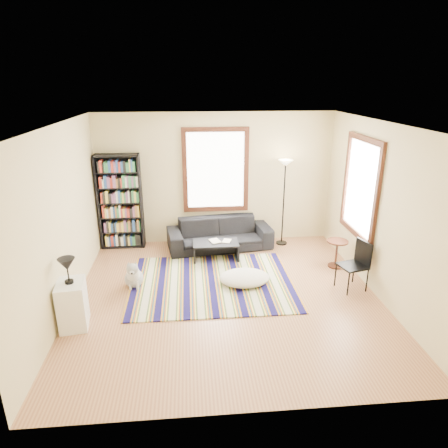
{
  "coord_description": "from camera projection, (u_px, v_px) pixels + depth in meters",
  "views": [
    {
      "loc": [
        -0.57,
        -5.83,
        3.4
      ],
      "look_at": [
        0.0,
        0.5,
        1.1
      ],
      "focal_mm": 32.0,
      "sensor_mm": 36.0,
      "label": 1
    }
  ],
  "objects": [
    {
      "name": "floor",
      "position": [
        227.0,
        298.0,
        6.69
      ],
      "size": [
        5.0,
        5.0,
        0.1
      ],
      "primitive_type": "cube",
      "color": "#B27F51",
      "rests_on": "ground"
    },
    {
      "name": "ceiling",
      "position": [
        227.0,
        121.0,
        5.7
      ],
      "size": [
        5.0,
        5.0,
        0.1
      ],
      "primitive_type": "cube",
      "color": "white",
      "rests_on": "floor"
    },
    {
      "name": "wall_back",
      "position": [
        215.0,
        179.0,
        8.58
      ],
      "size": [
        5.0,
        0.1,
        2.8
      ],
      "primitive_type": "cube",
      "color": "beige",
      "rests_on": "floor"
    },
    {
      "name": "wall_front",
      "position": [
        253.0,
        303.0,
        3.81
      ],
      "size": [
        5.0,
        0.1,
        2.8
      ],
      "primitive_type": "cube",
      "color": "beige",
      "rests_on": "floor"
    },
    {
      "name": "wall_left",
      "position": [
        58.0,
        222.0,
        5.98
      ],
      "size": [
        0.1,
        5.0,
        2.8
      ],
      "primitive_type": "cube",
      "color": "beige",
      "rests_on": "floor"
    },
    {
      "name": "wall_right",
      "position": [
        385.0,
        212.0,
        6.41
      ],
      "size": [
        0.1,
        5.0,
        2.8
      ],
      "primitive_type": "cube",
      "color": "beige",
      "rests_on": "floor"
    },
    {
      "name": "window_back",
      "position": [
        216.0,
        170.0,
        8.44
      ],
      "size": [
        1.2,
        0.06,
        1.6
      ],
      "primitive_type": "cube",
      "color": "white",
      "rests_on": "wall_back"
    },
    {
      "name": "window_right",
      "position": [
        361.0,
        188.0,
        7.08
      ],
      "size": [
        0.06,
        1.2,
        1.6
      ],
      "primitive_type": "cube",
      "color": "white",
      "rests_on": "wall_right"
    },
    {
      "name": "rug",
      "position": [
        212.0,
        283.0,
        7.09
      ],
      "size": [
        2.85,
        2.28,
        0.02
      ],
      "primitive_type": "cube",
      "color": "#110D42",
      "rests_on": "floor"
    },
    {
      "name": "sofa",
      "position": [
        220.0,
        234.0,
        8.49
      ],
      "size": [
        1.15,
        2.27,
        0.63
      ],
      "primitive_type": "imported",
      "rotation": [
        0.0,
        0.0,
        0.14
      ],
      "color": "black",
      "rests_on": "floor"
    },
    {
      "name": "bookshelf",
      "position": [
        120.0,
        202.0,
        8.33
      ],
      "size": [
        0.9,
        0.3,
        2.0
      ],
      "primitive_type": "cube",
      "color": "black",
      "rests_on": "floor"
    },
    {
      "name": "coffee_table",
      "position": [
        216.0,
        251.0,
        7.99
      ],
      "size": [
        0.93,
        0.55,
        0.36
      ],
      "primitive_type": "cube",
      "rotation": [
        0.0,
        0.0,
        -0.05
      ],
      "color": "black",
      "rests_on": "floor"
    },
    {
      "name": "book_a",
      "position": [
        211.0,
        242.0,
        7.92
      ],
      "size": [
        0.3,
        0.26,
        0.02
      ],
      "primitive_type": "imported",
      "rotation": [
        0.0,
        0.0,
        0.34
      ],
      "color": "beige",
      "rests_on": "coffee_table"
    },
    {
      "name": "book_b",
      "position": [
        223.0,
        241.0,
        7.99
      ],
      "size": [
        0.21,
        0.25,
        0.02
      ],
      "primitive_type": "imported",
      "rotation": [
        0.0,
        0.0,
        -0.32
      ],
      "color": "beige",
      "rests_on": "coffee_table"
    },
    {
      "name": "floor_cushion",
      "position": [
        245.0,
        278.0,
        7.04
      ],
      "size": [
        1.07,
        0.94,
        0.22
      ],
      "primitive_type": "ellipsoid",
      "rotation": [
        0.0,
        0.0,
        0.35
      ],
      "color": "silver",
      "rests_on": "floor"
    },
    {
      "name": "floor_lamp",
      "position": [
        284.0,
        203.0,
        8.49
      ],
      "size": [
        0.37,
        0.37,
        1.86
      ],
      "primitive_type": null,
      "rotation": [
        0.0,
        0.0,
        -0.26
      ],
      "color": "black",
      "rests_on": "floor"
    },
    {
      "name": "side_table",
      "position": [
        336.0,
        254.0,
        7.63
      ],
      "size": [
        0.41,
        0.41,
        0.54
      ],
      "primitive_type": "cylinder",
      "rotation": [
        0.0,
        0.0,
        0.02
      ],
      "color": "#431810",
      "rests_on": "floor"
    },
    {
      "name": "folding_chair",
      "position": [
        352.0,
        266.0,
        6.76
      ],
      "size": [
        0.51,
        0.5,
        0.86
      ],
      "primitive_type": "cube",
      "rotation": [
        0.0,
        0.0,
        0.26
      ],
      "color": "black",
      "rests_on": "floor"
    },
    {
      "name": "white_cabinet",
      "position": [
        73.0,
        304.0,
        5.76
      ],
      "size": [
        0.45,
        0.55,
        0.7
      ],
      "primitive_type": "cube",
      "rotation": [
        0.0,
        0.0,
        0.14
      ],
      "color": "white",
      "rests_on": "floor"
    },
    {
      "name": "table_lamp",
      "position": [
        68.0,
        271.0,
        5.57
      ],
      "size": [
        0.26,
        0.26,
        0.38
      ],
      "primitive_type": null,
      "rotation": [
        0.0,
        0.0,
        -0.09
      ],
      "color": "black",
      "rests_on": "white_cabinet"
    },
    {
      "name": "dog",
      "position": [
        134.0,
        273.0,
        6.9
      ],
      "size": [
        0.39,
        0.53,
        0.51
      ],
      "primitive_type": null,
      "rotation": [
        0.0,
        0.0,
        0.06
      ],
      "color": "#BDBDBD",
      "rests_on": "floor"
    }
  ]
}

